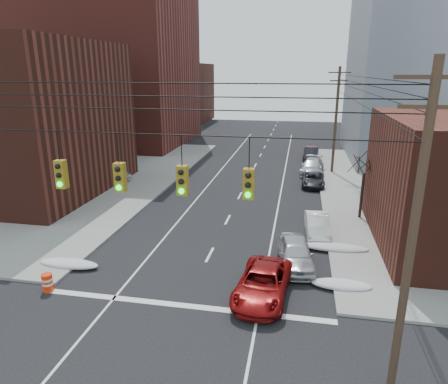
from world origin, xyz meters
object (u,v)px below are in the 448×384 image
at_px(lot_car_b, 104,174).
at_px(lot_car_d, 52,172).
at_px(parked_car_e, 311,151).
at_px(construction_barrel, 47,282).
at_px(parked_car_f, 311,154).
at_px(parked_car_a, 295,253).
at_px(red_pickup, 263,283).
at_px(parked_car_c, 313,180).
at_px(lot_car_c, 38,183).
at_px(lot_car_a, 47,194).
at_px(parked_car_b, 317,225).
at_px(parked_car_d, 312,167).

relative_size(lot_car_b, lot_car_d, 1.17).
relative_size(parked_car_e, construction_barrel, 4.92).
bearing_deg(construction_barrel, parked_car_f, 68.36).
bearing_deg(parked_car_e, lot_car_d, -143.71).
bearing_deg(parked_car_a, red_pickup, -120.11).
xyz_separation_m(parked_car_c, lot_car_d, (-25.44, -3.19, 0.30)).
bearing_deg(lot_car_c, parked_car_a, -120.33).
bearing_deg(parked_car_e, lot_car_a, -130.76).
xyz_separation_m(parked_car_a, parked_car_b, (1.36, 4.87, -0.09)).
relative_size(parked_car_f, lot_car_a, 1.21).
xyz_separation_m(parked_car_a, parked_car_e, (1.36, 30.35, -0.00)).
relative_size(parked_car_d, lot_car_b, 1.03).
bearing_deg(lot_car_d, construction_barrel, -127.67).
distance_m(parked_car_c, lot_car_d, 25.64).
height_order(parked_car_e, lot_car_c, parked_car_e).
bearing_deg(parked_car_d, parked_car_a, -87.37).
distance_m(parked_car_c, parked_car_d, 4.78).
distance_m(red_pickup, lot_car_b, 24.65).
relative_size(parked_car_c, construction_barrel, 4.87).
bearing_deg(parked_car_a, parked_car_d, 78.99).
relative_size(parked_car_d, parked_car_f, 1.16).
height_order(red_pickup, construction_barrel, red_pickup).
xyz_separation_m(parked_car_c, parked_car_e, (0.00, 13.48, 0.15)).
relative_size(parked_car_a, construction_barrel, 4.93).
xyz_separation_m(parked_car_a, parked_car_d, (1.36, 21.65, 0.01)).
bearing_deg(red_pickup, lot_car_b, 139.79).
bearing_deg(construction_barrel, red_pickup, 8.06).
bearing_deg(red_pickup, parked_car_b, 76.71).
relative_size(parked_car_f, lot_car_d, 1.03).
distance_m(parked_car_b, construction_barrel, 16.69).
bearing_deg(parked_car_d, lot_car_b, -153.08).
bearing_deg(lot_car_d, lot_car_c, -146.67).
bearing_deg(construction_barrel, parked_car_d, 63.29).
bearing_deg(parked_car_e, parked_car_f, -86.94).
height_order(lot_car_b, construction_barrel, lot_car_b).
height_order(red_pickup, parked_car_a, parked_car_a).
bearing_deg(lot_car_c, parked_car_b, -108.90).
bearing_deg(lot_car_d, lot_car_b, -66.22).
relative_size(parked_car_a, lot_car_b, 0.86).
relative_size(parked_car_f, lot_car_c, 1.10).
height_order(red_pickup, parked_car_c, red_pickup).
xyz_separation_m(parked_car_e, lot_car_a, (-21.89, -22.82, 0.01)).
bearing_deg(lot_car_d, parked_car_b, -89.45).
height_order(parked_car_a, parked_car_c, parked_car_a).
relative_size(lot_car_a, lot_car_c, 0.91).
height_order(red_pickup, lot_car_b, lot_car_b).
distance_m(parked_car_e, lot_car_c, 31.74).
relative_size(red_pickup, construction_barrel, 5.56).
xyz_separation_m(parked_car_c, parked_car_f, (0.00, 11.93, 0.14)).
distance_m(red_pickup, lot_car_c, 25.82).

